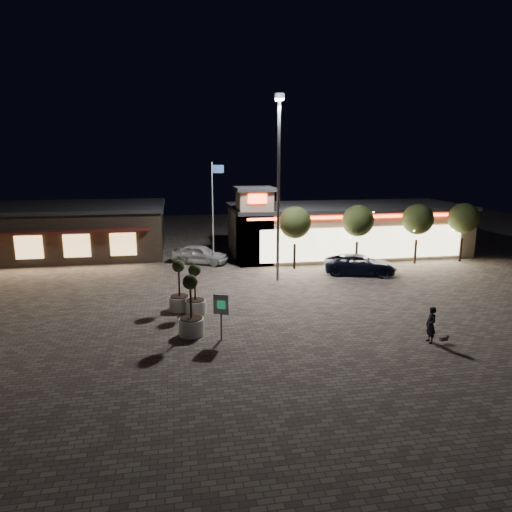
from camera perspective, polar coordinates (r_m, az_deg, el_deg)
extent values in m
plane|color=#72685C|center=(23.98, 2.28, -8.27)|extent=(90.00, 90.00, 0.00)
cube|color=tan|center=(41.23, 11.15, 3.16)|extent=(20.00, 8.00, 4.00)
cube|color=#262628|center=(40.94, 11.27, 6.13)|extent=(20.40, 8.40, 0.30)
cube|color=#F3E7B6|center=(37.61, 13.34, 1.56)|extent=(17.00, 0.12, 2.60)
cube|color=#FF3614|center=(37.25, 13.52, 4.80)|extent=(19.00, 0.10, 0.18)
cube|color=tan|center=(36.17, -0.20, 3.56)|extent=(2.60, 2.60, 5.80)
cube|color=#262628|center=(35.82, -0.21, 8.39)|extent=(3.00, 3.00, 0.30)
cube|color=#FF3614|center=(34.55, 0.18, 7.16)|extent=(1.40, 0.10, 0.70)
cube|color=#382D23|center=(43.36, -22.22, 2.91)|extent=(16.00, 10.00, 4.00)
cube|color=#262628|center=(43.09, -22.45, 5.73)|extent=(16.40, 10.40, 0.30)
cube|color=#591E19|center=(38.04, -23.94, 2.78)|extent=(14.40, 0.80, 0.15)
cube|color=#FFC472|center=(39.09, -26.51, 0.98)|extent=(2.00, 0.12, 1.80)
cube|color=#FFC472|center=(38.24, -21.48, 1.20)|extent=(2.00, 0.12, 1.80)
cube|color=#FFC472|center=(37.70, -16.27, 1.42)|extent=(2.00, 0.12, 1.80)
cylinder|color=gray|center=(30.78, 2.82, 7.80)|extent=(0.20, 0.20, 12.00)
cube|color=gray|center=(30.90, 2.94, 19.34)|extent=(0.60, 0.40, 0.35)
cube|color=white|center=(30.88, 2.94, 18.97)|extent=(0.45, 0.30, 0.08)
cylinder|color=white|center=(35.30, -5.42, 5.09)|extent=(0.10, 0.10, 8.00)
cube|color=#2A5B9A|center=(35.07, -4.80, 10.79)|extent=(0.90, 0.04, 0.60)
cylinder|color=#332319|center=(34.89, 4.83, -0.05)|extent=(0.20, 0.20, 1.92)
sphere|color=#2D3819|center=(34.42, 4.91, 4.20)|extent=(2.42, 2.42, 2.42)
cylinder|color=#332319|center=(36.49, 12.44, 0.25)|extent=(0.20, 0.20, 1.92)
sphere|color=#2D3819|center=(36.04, 12.63, 4.31)|extent=(2.42, 2.42, 2.42)
cylinder|color=#332319|center=(38.67, 19.30, 0.52)|extent=(0.20, 0.20, 1.92)
sphere|color=#2D3819|center=(38.25, 19.58, 4.35)|extent=(2.42, 2.42, 2.42)
cylinder|color=#332319|center=(40.77, 24.20, 0.71)|extent=(0.20, 0.20, 1.92)
sphere|color=#2D3819|center=(40.37, 24.53, 4.34)|extent=(2.42, 2.42, 2.42)
imported|color=black|center=(34.12, 12.88, -1.03)|extent=(5.66, 3.91, 1.44)
imported|color=silver|center=(36.76, -7.03, 0.22)|extent=(4.82, 3.51, 1.52)
imported|color=black|center=(22.70, 21.03, -8.04)|extent=(0.43, 0.64, 1.71)
cube|color=#59514C|center=(23.01, 22.41, -9.54)|extent=(0.39, 0.21, 0.20)
sphere|color=#59514C|center=(23.12, 22.83, -9.26)|extent=(0.18, 0.18, 0.18)
cylinder|color=silver|center=(26.01, -9.50, -5.85)|extent=(1.17, 1.17, 0.78)
cylinder|color=black|center=(25.89, -9.53, -4.99)|extent=(1.02, 1.02, 0.06)
cylinder|color=#332319|center=(25.63, -9.61, -3.05)|extent=(0.10, 0.10, 1.76)
sphere|color=#2D3819|center=(25.43, -9.67, -1.24)|extent=(0.68, 0.68, 0.68)
cylinder|color=silver|center=(22.45, -8.07, -8.75)|extent=(1.22, 1.22, 0.81)
cylinder|color=black|center=(22.30, -8.10, -7.73)|extent=(1.06, 1.06, 0.06)
cylinder|color=#332319|center=(21.99, -8.17, -5.41)|extent=(0.10, 0.10, 1.83)
sphere|color=#2D3819|center=(21.75, -8.24, -3.23)|extent=(0.71, 0.71, 0.71)
cylinder|color=silver|center=(25.30, -7.56, -6.34)|extent=(1.14, 1.14, 0.76)
cylinder|color=black|center=(25.18, -7.59, -5.48)|extent=(0.98, 0.98, 0.06)
cylinder|color=#332319|center=(24.92, -7.64, -3.56)|extent=(0.09, 0.09, 1.70)
sphere|color=#2D3819|center=(24.71, -7.70, -1.77)|extent=(0.66, 0.66, 0.66)
cylinder|color=gray|center=(21.66, -4.34, -8.72)|extent=(0.09, 0.09, 1.34)
cube|color=white|center=(21.30, -4.39, -6.06)|extent=(0.69, 0.35, 0.95)
cube|color=#18904D|center=(21.26, -4.38, -6.10)|extent=(0.37, 0.18, 0.39)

